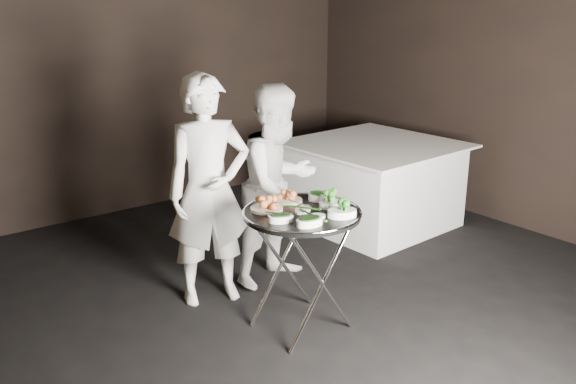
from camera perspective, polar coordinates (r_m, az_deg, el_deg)
floor at (r=4.11m, az=4.42°, el=-15.01°), size 6.00×7.00×0.05m
wall_back at (r=6.54m, az=-16.91°, el=10.84°), size 6.00×0.05×3.00m
tray_stand at (r=4.15m, az=1.29°, el=-6.85°), size 0.57×0.48×0.83m
serving_tray at (r=4.01m, az=1.32°, el=-1.99°), size 0.79×0.79×0.04m
potato_plate_a at (r=4.03m, az=-2.02°, el=-1.25°), size 0.22×0.22×0.08m
potato_plate_b at (r=4.20m, az=0.00°, el=-0.50°), size 0.20×0.20×0.07m
greens_bowl at (r=4.24m, az=2.79°, el=-0.31°), size 0.13×0.13×0.07m
asparagus_plate_a at (r=4.02m, az=1.40°, el=-1.58°), size 0.19×0.17×0.03m
asparagus_plate_b at (r=3.88m, az=2.33°, el=-2.30°), size 0.19×0.11×0.04m
spinach_bowl_a at (r=3.82m, az=-0.68°, el=-2.35°), size 0.19×0.16×0.07m
spinach_bowl_b at (r=3.76m, az=2.02°, el=-2.68°), size 0.19×0.14×0.07m
broccoli_bowl_a at (r=4.09m, az=4.05°, el=-1.03°), size 0.20×0.17×0.07m
broccoli_bowl_b at (r=3.92m, az=5.09°, el=-1.82°), size 0.23×0.20×0.08m
serving_utensils at (r=4.05m, az=0.90°, el=-0.87°), size 0.58×0.42×0.01m
waiter_left at (r=4.47m, az=-7.42°, el=0.08°), size 0.71×0.56×1.71m
waiter_right at (r=4.77m, az=-0.82°, el=0.64°), size 0.85×0.71×1.59m
dining_table at (r=6.16m, az=7.98°, el=0.78°), size 1.47×1.47×0.84m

